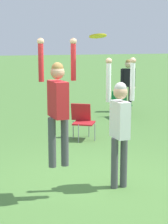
# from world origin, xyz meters

# --- Properties ---
(ground_plane) EXTENTS (120.00, 120.00, 0.00)m
(ground_plane) POSITION_xyz_m (0.00, 0.00, 0.00)
(ground_plane) COLOR #4C7A38
(person_jumping) EXTENTS (0.61, 0.47, 1.99)m
(person_jumping) POSITION_xyz_m (-0.67, -0.34, 1.57)
(person_jumping) COLOR #4C4C51
(person_jumping) RESTS_ON ground_plane
(person_defending) EXTENTS (0.53, 0.39, 2.20)m
(person_defending) POSITION_xyz_m (0.41, -0.27, 1.18)
(person_defending) COLOR #4C4C51
(person_defending) RESTS_ON ground_plane
(frisbee) EXTENTS (0.27, 0.26, 0.07)m
(frisbee) POSITION_xyz_m (-0.05, -0.42, 2.54)
(frisbee) COLOR yellow
(camping_chair_0) EXTENTS (0.54, 0.58, 0.86)m
(camping_chair_0) POSITION_xyz_m (2.96, 5.20, 0.51)
(camping_chair_0) COLOR gray
(camping_chair_0) RESTS_ON ground_plane
(camping_chair_1) EXTENTS (0.70, 0.76, 0.89)m
(camping_chair_1) POSITION_xyz_m (0.88, 3.01, 0.53)
(camping_chair_1) COLOR gray
(camping_chair_1) RESTS_ON ground_plane
(person_spectator_near) EXTENTS (0.59, 0.40, 1.84)m
(person_spectator_near) POSITION_xyz_m (3.62, 6.06, 1.12)
(person_spectator_near) COLOR black
(person_spectator_near) RESTS_ON ground_plane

